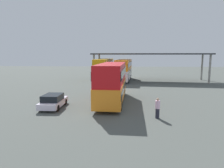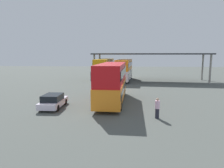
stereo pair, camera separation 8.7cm
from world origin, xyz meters
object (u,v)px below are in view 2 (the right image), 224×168
object	(u,v)px
double_decker_near_canopy	(104,69)
double_decker_mid_row	(124,69)
pedestrian_waiting	(157,108)
double_decker_main	(112,81)
parked_hatchback	(53,101)

from	to	relation	value
double_decker_near_canopy	double_decker_mid_row	world-z (taller)	double_decker_near_canopy
double_decker_mid_row	pedestrian_waiting	distance (m)	23.87
double_decker_main	pedestrian_waiting	size ratio (longest dim) A/B	5.96
parked_hatchback	pedestrian_waiting	world-z (taller)	pedestrian_waiting
double_decker_main	parked_hatchback	bearing A→B (deg)	118.85
double_decker_mid_row	parked_hatchback	bearing A→B (deg)	167.86
double_decker_main	parked_hatchback	xyz separation A→B (m)	(-5.56, -2.79, -1.64)
parked_hatchback	double_decker_main	bearing A→B (deg)	-63.89
parked_hatchback	pedestrian_waiting	size ratio (longest dim) A/B	2.35
double_decker_near_canopy	parked_hatchback	bearing A→B (deg)	175.57
double_decker_near_canopy	pedestrian_waiting	world-z (taller)	double_decker_near_canopy
parked_hatchback	pedestrian_waiting	distance (m)	9.98
double_decker_mid_row	double_decker_main	bearing A→B (deg)	-178.03
pedestrian_waiting	parked_hatchback	bearing A→B (deg)	-82.92
parked_hatchback	pedestrian_waiting	bearing A→B (deg)	-105.50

